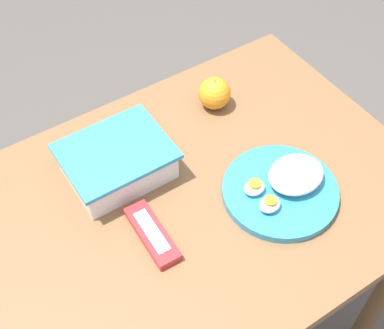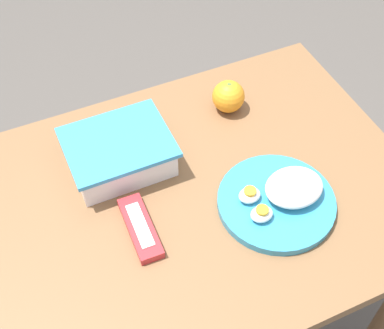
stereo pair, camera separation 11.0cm
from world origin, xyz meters
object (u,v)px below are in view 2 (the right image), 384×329
at_px(food_container, 119,154).
at_px(orange_fruit, 228,96).
at_px(rice_plate, 281,198).
at_px(candy_bar, 140,228).

xyz_separation_m(food_container, orange_fruit, (0.28, 0.06, 0.01)).
distance_m(rice_plate, candy_bar, 0.28).
xyz_separation_m(food_container, candy_bar, (-0.02, -0.17, -0.02)).
distance_m(orange_fruit, candy_bar, 0.38).
bearing_deg(food_container, candy_bar, -96.83).
relative_size(food_container, orange_fruit, 2.87).
height_order(food_container, candy_bar, food_container).
distance_m(food_container, orange_fruit, 0.29).
height_order(orange_fruit, rice_plate, orange_fruit).
bearing_deg(orange_fruit, rice_plate, -95.45).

